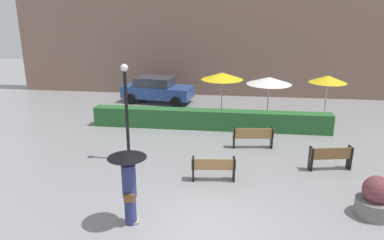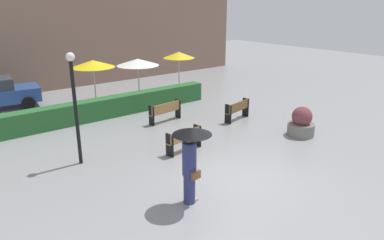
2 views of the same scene
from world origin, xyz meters
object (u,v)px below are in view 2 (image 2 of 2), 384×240
(bench_back_row, at_px, (166,110))
(bench_far_right, at_px, (238,109))
(planter_pot, at_px, (301,123))
(patio_umbrella_yellow, at_px, (93,64))
(lamp_post, at_px, (74,97))
(patio_umbrella_white, at_px, (138,62))
(pedestrian_with_umbrella, at_px, (191,155))
(bench_mid_center, at_px, (185,139))
(patio_umbrella_yellow_far, at_px, (179,55))

(bench_back_row, xyz_separation_m, bench_far_right, (2.73, -1.85, -0.01))
(planter_pot, bearing_deg, patio_umbrella_yellow, 118.53)
(bench_back_row, xyz_separation_m, lamp_post, (-4.78, -1.89, 1.77))
(patio_umbrella_yellow, height_order, patio_umbrella_white, patio_umbrella_yellow)
(patio_umbrella_white, bearing_deg, pedestrian_with_umbrella, -113.32)
(bench_far_right, bearing_deg, bench_mid_center, -161.19)
(lamp_post, xyz_separation_m, patio_umbrella_yellow, (3.25, 5.90, -0.03))
(bench_back_row, xyz_separation_m, patio_umbrella_yellow_far, (3.65, 3.91, 1.73))
(planter_pot, distance_m, patio_umbrella_yellow_far, 8.97)
(bench_back_row, height_order, patio_umbrella_white, patio_umbrella_white)
(bench_mid_center, height_order, patio_umbrella_yellow_far, patio_umbrella_yellow_far)
(pedestrian_with_umbrella, bearing_deg, bench_mid_center, 55.27)
(bench_mid_center, distance_m, patio_umbrella_white, 7.48)
(bench_far_right, height_order, pedestrian_with_umbrella, pedestrian_with_umbrella)
(lamp_post, height_order, patio_umbrella_yellow, lamp_post)
(bench_back_row, relative_size, patio_umbrella_yellow, 0.70)
(bench_mid_center, xyz_separation_m, patio_umbrella_yellow, (-0.12, 7.27, 1.78))
(patio_umbrella_yellow, bearing_deg, bench_far_right, -53.96)
(pedestrian_with_umbrella, xyz_separation_m, planter_pot, (6.75, 1.33, -0.91))
(bench_mid_center, xyz_separation_m, bench_far_right, (4.14, 1.41, 0.03))
(bench_mid_center, height_order, bench_far_right, bench_far_right)
(pedestrian_with_umbrella, relative_size, patio_umbrella_white, 0.92)
(bench_back_row, bearing_deg, pedestrian_with_umbrella, -119.09)
(bench_mid_center, relative_size, lamp_post, 0.41)
(bench_back_row, xyz_separation_m, patio_umbrella_yellow, (-1.53, 4.01, 1.74))
(patio_umbrella_yellow, distance_m, patio_umbrella_yellow_far, 5.19)
(pedestrian_with_umbrella, bearing_deg, bench_back_row, 60.91)
(lamp_post, bearing_deg, bench_mid_center, -22.04)
(bench_far_right, relative_size, pedestrian_with_umbrella, 0.74)
(bench_back_row, distance_m, patio_umbrella_white, 4.11)
(pedestrian_with_umbrella, xyz_separation_m, lamp_post, (-1.33, 4.31, 0.88))
(pedestrian_with_umbrella, height_order, patio_umbrella_white, patio_umbrella_white)
(bench_mid_center, distance_m, bench_far_right, 4.37)
(bench_mid_center, relative_size, patio_umbrella_yellow, 0.62)
(planter_pot, xyz_separation_m, patio_umbrella_white, (-2.49, 8.56, 1.65))
(lamp_post, height_order, patio_umbrella_yellow_far, lamp_post)
(bench_back_row, relative_size, lamp_post, 0.46)
(pedestrian_with_umbrella, bearing_deg, patio_umbrella_white, 66.68)
(bench_mid_center, distance_m, lamp_post, 4.06)
(lamp_post, bearing_deg, patio_umbrella_yellow_far, 34.51)
(bench_mid_center, relative_size, patio_umbrella_yellow_far, 0.62)
(lamp_post, distance_m, patio_umbrella_yellow_far, 10.24)
(patio_umbrella_yellow_far, bearing_deg, patio_umbrella_white, -175.46)
(lamp_post, xyz_separation_m, patio_umbrella_white, (5.59, 5.57, -0.14))
(bench_mid_center, bearing_deg, patio_umbrella_yellow_far, 54.76)
(lamp_post, bearing_deg, patio_umbrella_yellow, 61.16)
(planter_pot, relative_size, patio_umbrella_white, 0.52)
(patio_umbrella_yellow_far, bearing_deg, lamp_post, -145.49)
(bench_far_right, relative_size, lamp_post, 0.43)
(planter_pot, bearing_deg, bench_far_right, 100.65)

